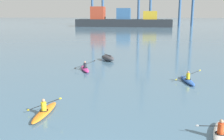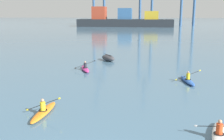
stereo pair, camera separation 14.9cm
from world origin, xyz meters
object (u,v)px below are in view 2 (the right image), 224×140
Objects in this scene: capsized_dinghy at (108,58)px; kayak_blue at (187,80)px; container_barge at (124,20)px; kayak_orange at (44,111)px; kayak_magenta at (85,68)px; kayak_white at (219,135)px.

kayak_blue is (8.29, -9.22, -0.18)m from capsized_dinghy.
container_barge reaches higher than capsized_dinghy.
container_barge is at bearing 93.23° from kayak_orange.
kayak_orange is 1.01× the size of kayak_magenta.
container_barge is 12.71× the size of kayak_magenta.
kayak_blue reaches higher than capsized_dinghy.
kayak_white is 9.38m from kayak_orange.
kayak_white is 16.89m from kayak_magenta.
container_barge is at bearing 98.04° from kayak_white.
capsized_dinghy is at bearing 131.96° from kayak_blue.
kayak_blue is at bearing 43.23° from kayak_orange.
kayak_magenta is (-0.57, 12.07, 0.00)m from kayak_orange.
kayak_white is at bearing -66.94° from capsized_dinghy.
capsized_dinghy is at bearing 113.06° from kayak_white.
kayak_white reaches higher than capsized_dinghy.
kayak_white is (15.22, -107.72, -2.69)m from container_barge.
kayak_blue is (9.77, -3.43, 0.00)m from kayak_magenta.
kayak_white is at bearing -81.96° from container_barge.
container_barge is 88.46m from capsized_dinghy.
kayak_blue is at bearing 90.18° from kayak_white.
container_barge reaches higher than kayak_magenta.
kayak_magenta is at bearing 92.70° from kayak_orange.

